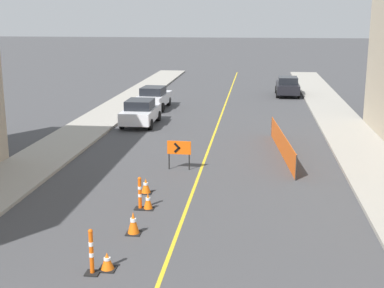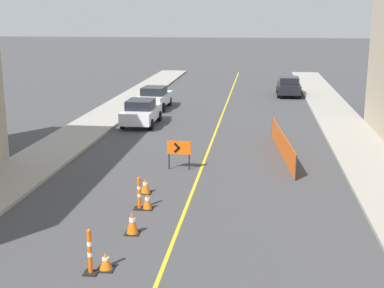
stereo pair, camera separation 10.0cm
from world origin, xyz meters
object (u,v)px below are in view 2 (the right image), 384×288
at_px(traffic_cone_third, 132,223).
at_px(traffic_cone_fourth, 147,201).
at_px(parked_car_curb_near, 141,112).
at_px(delineator_post_front, 90,254).
at_px(delineator_post_rear, 139,195).
at_px(parked_car_curb_mid, 155,98).
at_px(arrow_barricade_primary, 179,149).
at_px(traffic_cone_second, 106,261).
at_px(traffic_cone_fifth, 145,186).
at_px(parked_car_curb_far, 289,86).

bearing_deg(traffic_cone_third, traffic_cone_fourth, 89.50).
bearing_deg(traffic_cone_third, parked_car_curb_near, 101.50).
bearing_deg(traffic_cone_third, delineator_post_front, -100.00).
distance_m(traffic_cone_third, delineator_post_rear, 2.17).
relative_size(delineator_post_rear, parked_car_curb_mid, 0.27).
bearing_deg(arrow_barricade_primary, delineator_post_front, -92.70).
bearing_deg(traffic_cone_third, traffic_cone_second, -93.54).
height_order(traffic_cone_fourth, traffic_cone_fifth, traffic_cone_fourth).
relative_size(traffic_cone_fifth, parked_car_curb_near, 0.14).
height_order(traffic_cone_second, arrow_barricade_primary, arrow_barricade_primary).
xyz_separation_m(traffic_cone_second, traffic_cone_fourth, (0.17, 4.59, 0.05)).
bearing_deg(traffic_cone_fifth, arrow_barricade_primary, 76.54).
distance_m(traffic_cone_fifth, parked_car_curb_mid, 18.69).
bearing_deg(parked_car_curb_near, traffic_cone_fourth, -77.12).
distance_m(traffic_cone_second, parked_car_curb_near, 19.09).
xyz_separation_m(delineator_post_rear, arrow_barricade_primary, (0.65, 4.99, 0.42)).
bearing_deg(delineator_post_rear, traffic_cone_second, -88.62).
distance_m(traffic_cone_second, traffic_cone_third, 2.44).
bearing_deg(delineator_post_rear, delineator_post_front, -92.55).
relative_size(traffic_cone_second, parked_car_curb_far, 0.11).
relative_size(traffic_cone_fourth, arrow_barricade_primary, 0.46).
relative_size(delineator_post_rear, parked_car_curb_far, 0.27).
distance_m(traffic_cone_third, traffic_cone_fifth, 3.85).
relative_size(traffic_cone_fourth, delineator_post_front, 0.47).
bearing_deg(traffic_cone_second, parked_car_curb_far, 78.80).
height_order(traffic_cone_third, delineator_post_rear, delineator_post_rear).
height_order(arrow_barricade_primary, parked_car_curb_mid, parked_car_curb_mid).
xyz_separation_m(traffic_cone_fourth, traffic_cone_fifth, (-0.42, 1.67, -0.00)).
xyz_separation_m(traffic_cone_third, delineator_post_rear, (-0.26, 2.15, 0.15)).
bearing_deg(traffic_cone_second, arrow_barricade_primary, 86.79).
xyz_separation_m(delineator_post_rear, parked_car_curb_near, (-3.07, 14.23, 0.30)).
distance_m(traffic_cone_second, arrow_barricade_primary, 9.61).
bearing_deg(delineator_post_front, parked_car_curb_far, 78.34).
bearing_deg(traffic_cone_third, parked_car_curb_far, 78.19).
bearing_deg(traffic_cone_fourth, traffic_cone_second, -92.11).
bearing_deg(parked_car_curb_far, delineator_post_front, -101.30).
height_order(delineator_post_rear, parked_car_curb_near, parked_car_curb_near).
bearing_deg(parked_car_curb_far, traffic_cone_fourth, -102.31).
xyz_separation_m(traffic_cone_third, parked_car_curb_mid, (-3.66, 22.23, 0.45)).
bearing_deg(traffic_cone_fourth, delineator_post_rear, -177.88).
height_order(delineator_post_rear, arrow_barricade_primary, arrow_barricade_primary).
distance_m(arrow_barricade_primary, parked_car_curb_near, 9.96).
xyz_separation_m(traffic_cone_third, traffic_cone_fourth, (0.02, 2.16, -0.06)).
distance_m(traffic_cone_third, arrow_barricade_primary, 7.18).
xyz_separation_m(traffic_cone_third, traffic_cone_fifth, (-0.41, 3.83, -0.06)).
height_order(traffic_cone_third, delineator_post_front, delineator_post_front).
distance_m(delineator_post_rear, parked_car_curb_far, 28.25).
xyz_separation_m(delineator_post_front, arrow_barricade_primary, (0.86, 9.85, 0.37)).
bearing_deg(traffic_cone_second, delineator_post_front, -139.42).
xyz_separation_m(delineator_post_front, delineator_post_rear, (0.22, 4.86, -0.05)).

